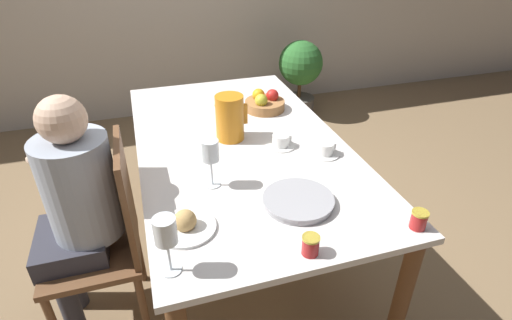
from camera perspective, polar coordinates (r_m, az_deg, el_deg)
name	(u,v)px	position (r m, az deg, el deg)	size (l,w,h in m)	color
ground_plane	(243,246)	(2.50, -1.92, -12.15)	(20.00, 20.00, 0.00)	#7F6647
dining_table	(241,156)	(2.12, -2.23, 0.60)	(1.04, 1.85, 0.73)	silver
chair_person_side	(107,238)	(1.94, -20.48, -10.40)	(0.42, 0.42, 0.95)	brown
person_seated	(76,202)	(1.87, -24.37, -5.46)	(0.39, 0.41, 1.16)	#33333D
red_pitcher	(230,118)	(2.06, -3.78, 6.07)	(0.17, 0.15, 0.24)	orange
wine_glass_water	(210,153)	(1.66, -6.54, 1.07)	(0.07, 0.07, 0.22)	white
wine_glass_juice	(166,234)	(1.28, -12.79, -10.23)	(0.07, 0.07, 0.22)	white
teacup_near_person	(325,150)	(1.98, 9.81, 1.49)	(0.15, 0.15, 0.06)	white
teacup_across	(281,142)	(2.02, 3.56, 2.64)	(0.15, 0.15, 0.06)	white
serving_tray	(298,201)	(1.63, 6.05, -5.80)	(0.29, 0.29, 0.03)	#9E9EA3
bread_plate	(185,224)	(1.52, -10.05, -9.01)	(0.23, 0.23, 0.09)	white
jam_jar_amber	(311,244)	(1.40, 7.80, -11.85)	(0.06, 0.06, 0.07)	#A81E1E
jam_jar_red	(419,219)	(1.61, 22.25, -7.82)	(0.06, 0.06, 0.07)	#A81E1E
fruit_bowl	(265,103)	(2.43, 1.23, 8.18)	(0.24, 0.24, 0.12)	#9E6B3D
potted_plant	(300,72)	(3.96, 6.33, 12.35)	(0.42, 0.42, 0.75)	#4C4742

